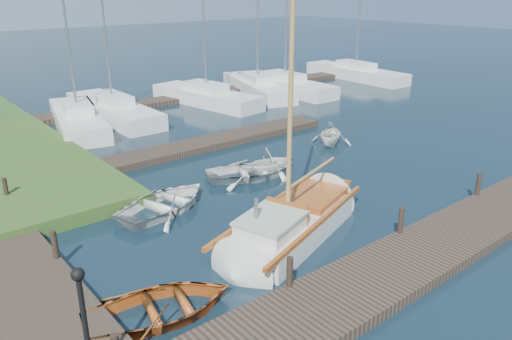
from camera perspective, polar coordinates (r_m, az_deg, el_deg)
ground at (r=17.85m, az=0.00°, el=-3.61°), size 160.00×160.00×0.00m
near_dock at (r=14.17m, az=15.76°, el=-10.63°), size 18.00×2.20×0.30m
far_dock at (r=23.84m, az=-6.13°, el=2.94°), size 14.00×1.60×0.30m
pontoon at (r=35.82m, az=-3.76°, el=8.94°), size 30.00×1.60×0.30m
mooring_post_1 at (r=12.44m, az=3.87°, el=-11.53°), size 0.16×0.16×0.80m
mooring_post_2 at (r=15.51m, az=16.23°, el=-5.53°), size 0.16×0.16×0.80m
mooring_post_3 at (r=19.15m, az=24.07°, el=-1.51°), size 0.16×0.16×0.80m
mooring_post_4 at (r=14.64m, az=-22.02°, el=-7.90°), size 0.16×0.16×0.80m
mooring_post_5 at (r=19.13m, az=-26.69°, el=-1.96°), size 0.16×0.16×0.80m
lamp_post at (r=9.65m, az=-19.16°, el=-14.98°), size 0.24×0.24×2.44m
sailboat at (r=15.46m, az=4.25°, el=-6.28°), size 7.40×4.18×9.83m
dinghy at (r=12.14m, az=-10.83°, el=-14.72°), size 3.93×3.17×0.72m
tender_a at (r=17.30m, az=-10.40°, el=-3.41°), size 4.27×3.54×0.76m
tender_b at (r=20.17m, az=1.60°, el=1.16°), size 2.63×2.36×1.24m
tender_c at (r=19.89m, az=-0.79°, el=0.10°), size 4.15×3.61×0.72m
tender_d at (r=24.30m, az=8.57°, el=4.34°), size 3.13×3.03×1.26m
marina_boat_0 at (r=28.52m, az=-19.69°, el=5.65°), size 4.01×8.39×10.63m
marina_boat_1 at (r=30.15m, az=-16.06°, el=6.81°), size 2.24×8.95×11.38m
marina_boat_3 at (r=32.60m, az=-5.71°, el=8.48°), size 3.44×8.55×10.75m
marina_boat_4 at (r=35.59m, az=0.16°, el=9.60°), size 4.76×9.04×11.27m
marina_boat_5 at (r=36.39m, az=3.32°, el=9.81°), size 2.31×8.75×11.51m
marina_boat_7 at (r=42.24m, az=11.30°, el=10.94°), size 2.66×9.52×11.45m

